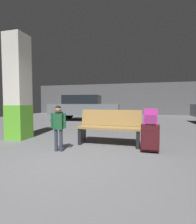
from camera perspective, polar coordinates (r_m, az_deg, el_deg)
The scene contains 8 objects.
ground_plane at distance 6.79m, azimuth 3.98°, elevation -6.31°, with size 18.00×18.00×0.10m, color slate.
garage_back_wall at distance 15.49m, azimuth 10.28°, elevation 4.40°, with size 18.00×0.12×2.80m, color #565658.
structural_pillar at distance 5.50m, azimuth -25.54°, elevation 7.46°, with size 0.57×0.57×3.05m.
bench at distance 4.32m, azimuth 3.91°, elevation -5.23°, with size 1.60×0.53×0.89m.
suitcase at distance 3.82m, azimuth 17.25°, elevation -8.34°, with size 0.38×0.24×0.60m.
backpack_bright at distance 3.75m, azimuth 17.37°, elevation -1.60°, with size 0.28×0.19×0.34m.
child at distance 3.79m, azimuth -13.34°, elevation -3.76°, with size 0.34×0.20×1.01m.
parked_car_far at distance 10.21m, azimuth -4.69°, elevation 1.71°, with size 4.25×2.10×1.51m.
Camera 1 is at (1.27, -2.58, 1.08)m, focal length 26.88 mm.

